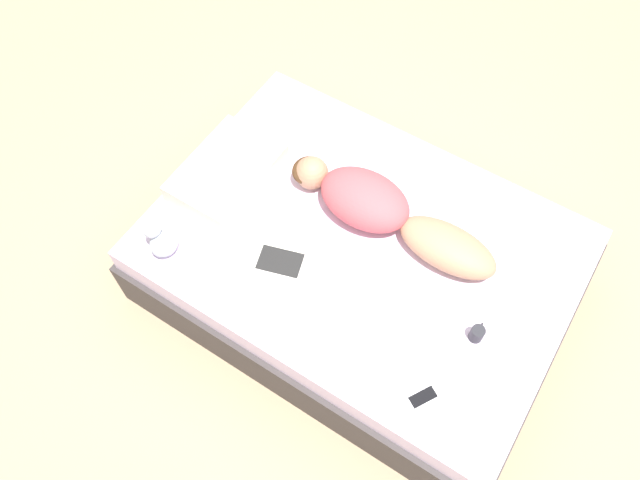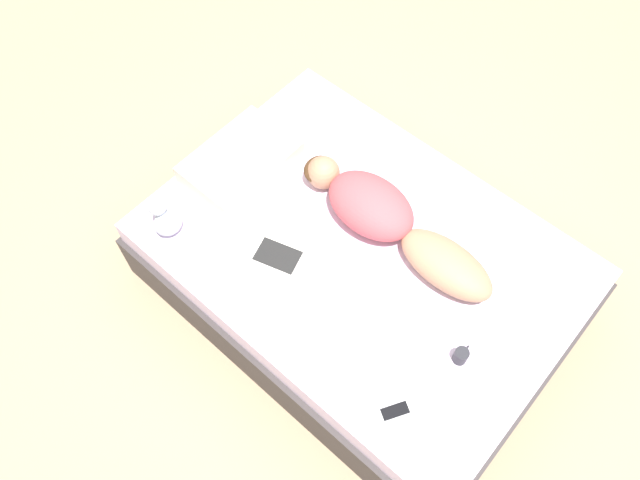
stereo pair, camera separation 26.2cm
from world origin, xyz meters
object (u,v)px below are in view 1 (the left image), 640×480
object	(u,v)px
person	(383,211)
open_magazine	(274,280)
cell_phone	(423,397)
coffee_mug	(477,333)

from	to	relation	value
person	open_magazine	size ratio (longest dim) A/B	2.30
open_magazine	person	bearing A→B (deg)	-42.51
person	cell_phone	xyz separation A→B (m)	(-0.75, -0.65, -0.10)
open_magazine	cell_phone	xyz separation A→B (m)	(-0.13, -0.94, 0.00)
open_magazine	coffee_mug	world-z (taller)	coffee_mug
person	coffee_mug	world-z (taller)	person
person	cell_phone	world-z (taller)	person
person	coffee_mug	xyz separation A→B (m)	(-0.34, -0.73, -0.06)
person	open_magazine	xyz separation A→B (m)	(-0.62, 0.29, -0.10)
open_magazine	cell_phone	size ratio (longest dim) A/B	3.13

